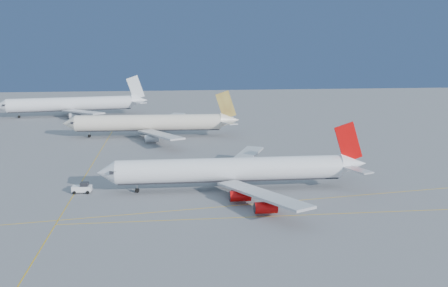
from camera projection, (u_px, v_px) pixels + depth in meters
ground at (252, 195)px, 112.44m from camera, size 500.00×500.00×0.00m
taxiway_lines at (185, 189)px, 117.00m from camera, size 118.86×140.00×0.02m
airliner_virgin at (236, 170)px, 116.16m from camera, size 63.33×57.07×15.67m
airliner_etihad at (153, 123)px, 181.33m from camera, size 64.01×59.18×16.72m
airliner_third at (74, 104)px, 232.10m from camera, size 68.50×62.49×18.42m
pushback_tug at (82, 188)px, 114.28m from camera, size 4.42×2.83×2.43m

